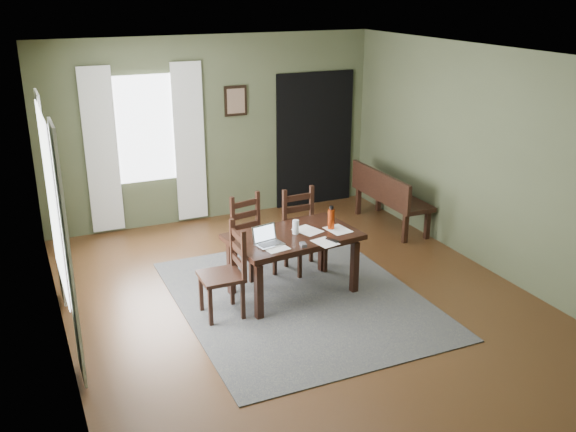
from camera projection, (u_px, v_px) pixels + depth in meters
name	position (u px, v px, depth m)	size (l,w,h in m)	color
ground	(299.00, 299.00, 7.27)	(5.00, 6.00, 0.01)	#492C16
room_shell	(300.00, 143.00, 6.65)	(5.02, 6.02, 2.71)	#495034
rug	(299.00, 298.00, 7.27)	(2.60, 3.20, 0.01)	#434343
dining_table	(293.00, 242.00, 7.19)	(1.52, 1.02, 0.72)	black
chair_end	(226.00, 273.00, 6.77)	(0.45, 0.44, 1.00)	black
chair_back_left	(252.00, 237.00, 7.76)	(0.51, 0.51, 0.97)	black
chair_back_right	(304.00, 231.00, 7.88)	(0.47, 0.47, 1.01)	black
bench	(388.00, 194.00, 9.26)	(0.48, 1.49, 0.84)	black
laptop	(267.00, 239.00, 6.89)	(0.33, 0.28, 0.20)	#B7B7BC
computer_mouse	(303.00, 245.00, 6.84)	(0.06, 0.10, 0.03)	#3F3F42
tv_remote	(332.00, 240.00, 6.98)	(0.05, 0.17, 0.02)	black
drinking_glass	(296.00, 227.00, 7.15)	(0.07, 0.07, 0.16)	silver
water_bottle	(331.00, 218.00, 7.28)	(0.10, 0.10, 0.27)	#B2340D
paper_a	(273.00, 246.00, 6.83)	(0.25, 0.33, 0.00)	white
paper_b	(325.00, 242.00, 6.94)	(0.21, 0.28, 0.00)	white
paper_c	(308.00, 230.00, 7.27)	(0.24, 0.31, 0.00)	white
paper_d	(338.00, 230.00, 7.29)	(0.23, 0.30, 0.00)	white
window_left	(52.00, 201.00, 6.00)	(0.01, 1.30, 1.70)	white
window_back	(145.00, 129.00, 8.94)	(1.00, 0.01, 1.50)	white
curtain_left_near	(68.00, 257.00, 5.40)	(0.03, 0.48, 2.30)	silver
curtain_left_far	(51.00, 200.00, 6.80)	(0.03, 0.48, 2.30)	silver
curtain_back_left	(101.00, 152.00, 8.76)	(0.44, 0.03, 2.30)	silver
curtain_back_right	(190.00, 143.00, 9.24)	(0.44, 0.03, 2.30)	silver
framed_picture	(236.00, 101.00, 9.35)	(0.34, 0.03, 0.44)	black
doorway_back	(315.00, 139.00, 10.09)	(1.30, 0.03, 2.10)	black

